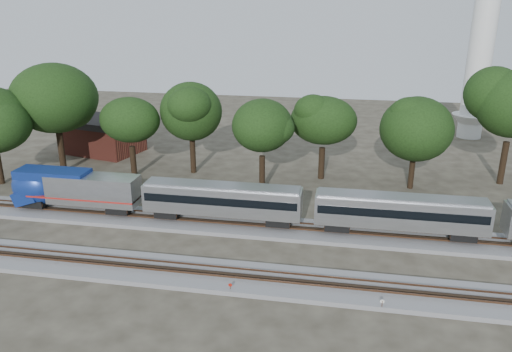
{
  "coord_description": "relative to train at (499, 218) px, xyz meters",
  "views": [
    {
      "loc": [
        8.66,
        -39.19,
        21.73
      ],
      "look_at": [
        0.54,
        5.0,
        6.01
      ],
      "focal_mm": 35.0,
      "sensor_mm": 36.0,
      "label": 1
    }
  ],
  "objects": [
    {
      "name": "ground",
      "position": [
        -23.05,
        -6.0,
        -3.01
      ],
      "size": [
        160.0,
        160.0,
        0.0
      ],
      "primitive_type": "plane",
      "color": "#383328",
      "rests_on": "ground"
    },
    {
      "name": "tree_1",
      "position": [
        -51.55,
        13.03,
        6.97
      ],
      "size": [
        10.15,
        10.15,
        14.31
      ],
      "color": "black",
      "rests_on": "ground"
    },
    {
      "name": "track_near",
      "position": [
        -23.05,
        -10.0,
        -2.8
      ],
      "size": [
        160.0,
        5.0,
        0.73
      ],
      "color": "slate",
      "rests_on": "ground"
    },
    {
      "name": "tree_5",
      "position": [
        -17.13,
        16.57,
        4.65
      ],
      "size": [
        7.81,
        7.81,
        11.01
      ],
      "color": "black",
      "rests_on": "ground"
    },
    {
      "name": "switch_stand_white",
      "position": [
        -10.93,
        -12.39,
        -2.37
      ],
      "size": [
        0.32,
        0.07,
        1.0
      ],
      "rotation": [
        0.0,
        0.0,
        -0.12
      ],
      "color": "#512D19",
      "rests_on": "ground"
    },
    {
      "name": "tree_6",
      "position": [
        -6.09,
        14.94,
        4.45
      ],
      "size": [
        7.6,
        7.6,
        10.72
      ],
      "color": "black",
      "rests_on": "ground"
    },
    {
      "name": "track_far",
      "position": [
        -23.05,
        0.0,
        -2.8
      ],
      "size": [
        160.0,
        5.0,
        0.73
      ],
      "color": "slate",
      "rests_on": "ground"
    },
    {
      "name": "switch_lever",
      "position": [
        -15.69,
        -11.74,
        -2.86
      ],
      "size": [
        0.58,
        0.48,
        0.3
      ],
      "primitive_type": "cube",
      "rotation": [
        0.0,
        0.0,
        -0.41
      ],
      "color": "#512D19",
      "rests_on": "ground"
    },
    {
      "name": "tree_4",
      "position": [
        -23.94,
        10.86,
        5.08
      ],
      "size": [
        8.24,
        8.24,
        11.61
      ],
      "color": "black",
      "rests_on": "ground"
    },
    {
      "name": "brick_building",
      "position": [
        -50.51,
        22.75,
        -0.4
      ],
      "size": [
        12.26,
        9.91,
        5.19
      ],
      "rotation": [
        0.0,
        0.0,
        -0.23
      ],
      "color": "maroon",
      "rests_on": "ground"
    },
    {
      "name": "tree_3",
      "position": [
        -34.17,
        15.88,
        5.29
      ],
      "size": [
        8.45,
        8.45,
        11.92
      ],
      "color": "black",
      "rests_on": "ground"
    },
    {
      "name": "switch_stand_red",
      "position": [
        -22.53,
        -12.08,
        -2.43
      ],
      "size": [
        0.29,
        0.05,
        0.91
      ],
      "rotation": [
        0.0,
        0.0,
        0.08
      ],
      "color": "#512D19",
      "rests_on": "ground"
    },
    {
      "name": "train",
      "position": [
        0.0,
        0.0,
        0.0
      ],
      "size": [
        100.89,
        2.87,
        4.23
      ],
      "color": "silver",
      "rests_on": "ground"
    },
    {
      "name": "tree_2",
      "position": [
        -41.4,
        12.98,
        4.53
      ],
      "size": [
        7.68,
        7.68,
        10.83
      ],
      "color": "black",
      "rests_on": "ground"
    }
  ]
}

